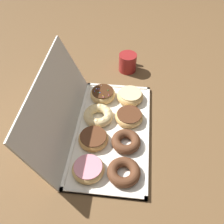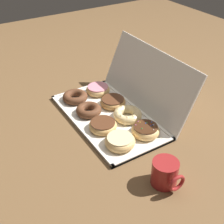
# 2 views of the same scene
# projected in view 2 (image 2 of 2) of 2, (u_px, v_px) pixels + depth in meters

# --- Properties ---
(ground_plane) EXTENTS (3.00, 3.00, 0.00)m
(ground_plane) POSITION_uv_depth(u_px,v_px,m) (108.00, 118.00, 1.31)
(ground_plane) COLOR brown
(donut_box) EXTENTS (0.55, 0.29, 0.01)m
(donut_box) POSITION_uv_depth(u_px,v_px,m) (108.00, 117.00, 1.31)
(donut_box) COLOR silver
(donut_box) RESTS_ON ground
(box_lid_open) EXTENTS (0.55, 0.12, 0.26)m
(box_lid_open) POSITION_uv_depth(u_px,v_px,m) (147.00, 80.00, 1.33)
(box_lid_open) COLOR silver
(box_lid_open) RESTS_ON ground
(chocolate_cake_ring_donut_0) EXTENTS (0.12, 0.12, 0.04)m
(chocolate_cake_ring_donut_0) POSITION_uv_depth(u_px,v_px,m) (75.00, 97.00, 1.40)
(chocolate_cake_ring_donut_0) COLOR #59331E
(chocolate_cake_ring_donut_0) RESTS_ON donut_box
(chocolate_cake_ring_donut_1) EXTENTS (0.11, 0.11, 0.04)m
(chocolate_cake_ring_donut_1) POSITION_uv_depth(u_px,v_px,m) (89.00, 110.00, 1.31)
(chocolate_cake_ring_donut_1) COLOR #59331E
(chocolate_cake_ring_donut_1) RESTS_ON donut_box
(chocolate_frosted_donut_2) EXTENTS (0.12, 0.12, 0.04)m
(chocolate_frosted_donut_2) POSITION_uv_depth(u_px,v_px,m) (103.00, 125.00, 1.22)
(chocolate_frosted_donut_2) COLOR tan
(chocolate_frosted_donut_2) RESTS_ON donut_box
(glazed_ring_donut_3) EXTENTS (0.12, 0.12, 0.04)m
(glazed_ring_donut_3) POSITION_uv_depth(u_px,v_px,m) (120.00, 141.00, 1.14)
(glazed_ring_donut_3) COLOR #E5B770
(glazed_ring_donut_3) RESTS_ON donut_box
(pink_frosted_donut_4) EXTENTS (0.11, 0.11, 0.04)m
(pink_frosted_donut_4) POSITION_uv_depth(u_px,v_px,m) (98.00, 89.00, 1.46)
(pink_frosted_donut_4) COLOR #E5B770
(pink_frosted_donut_4) RESTS_ON donut_box
(chocolate_frosted_donut_5) EXTENTS (0.12, 0.12, 0.04)m
(chocolate_frosted_donut_5) POSITION_uv_depth(u_px,v_px,m) (113.00, 102.00, 1.37)
(chocolate_frosted_donut_5) COLOR tan
(chocolate_frosted_donut_5) RESTS_ON donut_box
(cruller_donut_6) EXTENTS (0.12, 0.12, 0.04)m
(cruller_donut_6) POSITION_uv_depth(u_px,v_px,m) (128.00, 114.00, 1.28)
(cruller_donut_6) COLOR #EACC8C
(cruller_donut_6) RESTS_ON donut_box
(sprinkle_donut_7) EXTENTS (0.11, 0.11, 0.04)m
(sprinkle_donut_7) POSITION_uv_depth(u_px,v_px,m) (145.00, 130.00, 1.19)
(sprinkle_donut_7) COLOR #E5B770
(sprinkle_donut_7) RESTS_ON donut_box
(coffee_mug) EXTENTS (0.11, 0.09, 0.09)m
(coffee_mug) POSITION_uv_depth(u_px,v_px,m) (165.00, 173.00, 0.98)
(coffee_mug) COLOR maroon
(coffee_mug) RESTS_ON ground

